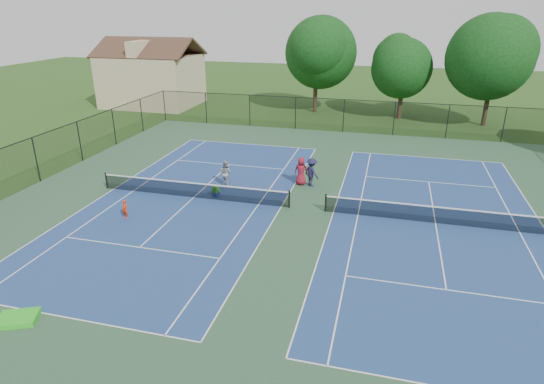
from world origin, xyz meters
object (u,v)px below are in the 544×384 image
(tree_back_b, at_px, (317,49))
(tree_back_c, at_px, (404,64))
(bystander_b, at_px, (312,172))
(ball_crate, at_px, (216,194))
(child_player, at_px, (125,209))
(clapboard_house, at_px, (152,78))
(tree_back_d, at_px, (496,53))
(instructor, at_px, (226,173))
(ball_hopper, at_px, (216,189))
(bystander_c, at_px, (301,171))

(tree_back_b, xyz_separation_m, tree_back_c, (9.00, -1.00, -1.11))
(bystander_b, bearing_deg, ball_crate, 71.00)
(child_player, relative_size, ball_crate, 3.00)
(tree_back_b, xyz_separation_m, clapboard_house, (-19.00, -1.00, -3.50))
(bystander_b, xyz_separation_m, ball_crate, (-5.32, -3.26, -0.78))
(tree_back_d, relative_size, instructor, 6.18)
(tree_back_d, height_order, ball_hopper, tree_back_d)
(tree_back_c, xyz_separation_m, instructor, (-10.80, -22.53, -4.64))
(clapboard_house, height_order, instructor, clapboard_house)
(clapboard_house, distance_m, instructor, 28.43)
(tree_back_c, bearing_deg, ball_crate, -113.70)
(ball_hopper, bearing_deg, instructor, 91.52)
(instructor, bearing_deg, tree_back_c, -97.24)
(tree_back_b, bearing_deg, instructor, -94.38)
(tree_back_b, relative_size, ball_hopper, 24.19)
(clapboard_house, distance_m, ball_crate, 30.10)
(ball_hopper, bearing_deg, ball_crate, 0.00)
(ball_crate, bearing_deg, tree_back_b, 86.07)
(tree_back_b, relative_size, ball_crate, 28.29)
(bystander_b, bearing_deg, child_player, 78.98)
(tree_back_c, relative_size, ball_hopper, 20.25)
(tree_back_b, distance_m, bystander_b, 23.22)
(child_player, height_order, bystander_b, bystander_b)
(child_player, bearing_deg, ball_hopper, 62.76)
(tree_back_c, bearing_deg, tree_back_b, 173.66)
(bystander_c, distance_m, ball_crate, 5.74)
(bystander_c, bearing_deg, tree_back_d, -122.70)
(tree_back_c, xyz_separation_m, ball_hopper, (-10.75, -24.50, -4.99))
(tree_back_b, height_order, bystander_c, tree_back_b)
(ball_crate, height_order, ball_hopper, ball_hopper)
(child_player, xyz_separation_m, instructor, (3.61, 6.10, 0.31))
(tree_back_b, bearing_deg, ball_hopper, -93.93)
(tree_back_b, xyz_separation_m, bystander_c, (2.87, -22.18, -5.68))
(tree_back_d, distance_m, ball_crate, 30.79)
(tree_back_c, bearing_deg, clapboard_house, -180.00)
(clapboard_house, bearing_deg, tree_back_c, 0.00)
(tree_back_b, distance_m, ball_crate, 26.36)
(tree_back_b, distance_m, ball_hopper, 26.27)
(clapboard_house, distance_m, bystander_c, 30.52)
(tree_back_c, height_order, bystander_c, tree_back_c)
(ball_crate, xyz_separation_m, ball_hopper, (0.00, 0.00, 0.35))
(bystander_b, distance_m, ball_crate, 6.29)
(tree_back_b, xyz_separation_m, tree_back_d, (17.00, -2.00, 0.23))
(instructor, bearing_deg, bystander_c, -145.52)
(tree_back_d, bearing_deg, bystander_b, -123.58)
(tree_back_c, height_order, child_player, tree_back_c)
(child_player, xyz_separation_m, ball_crate, (3.66, 4.14, -0.39))
(ball_crate, bearing_deg, bystander_c, 35.63)
(child_player, bearing_deg, bystander_b, 53.75)
(bystander_b, relative_size, bystander_c, 1.01)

